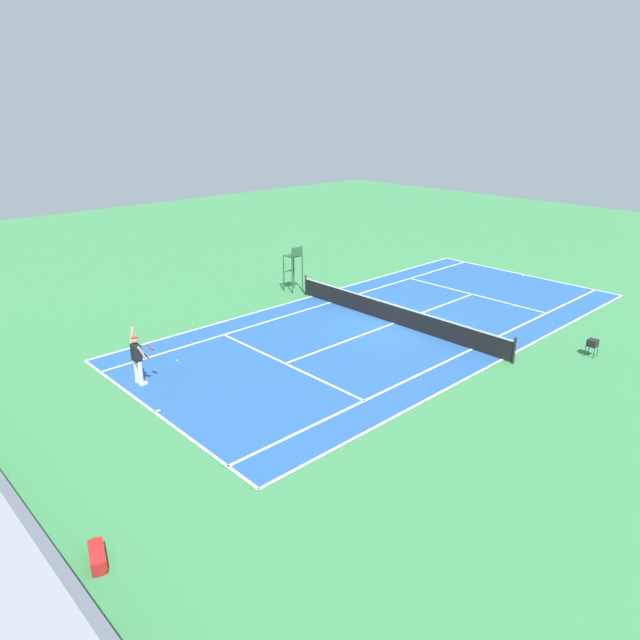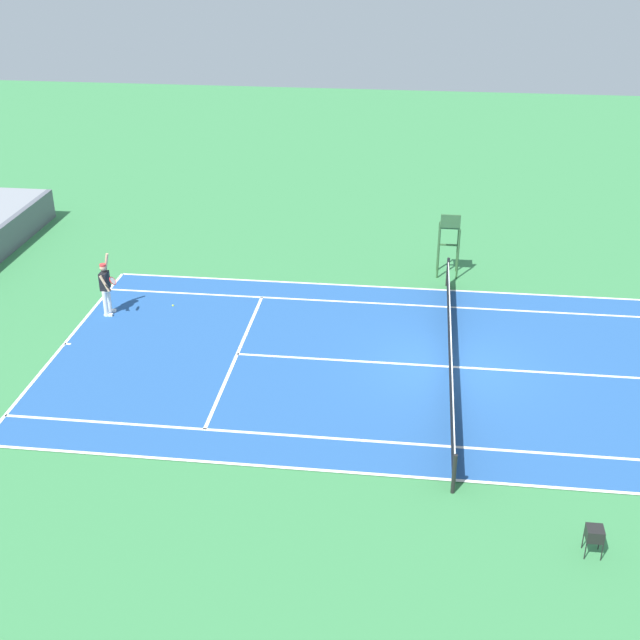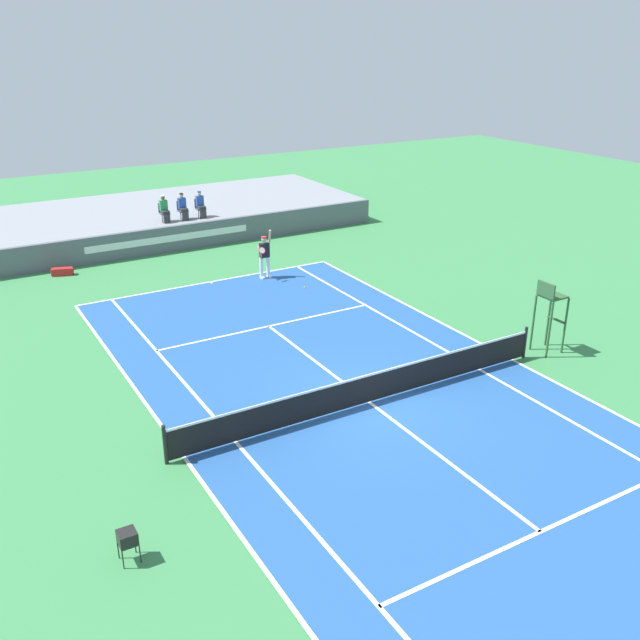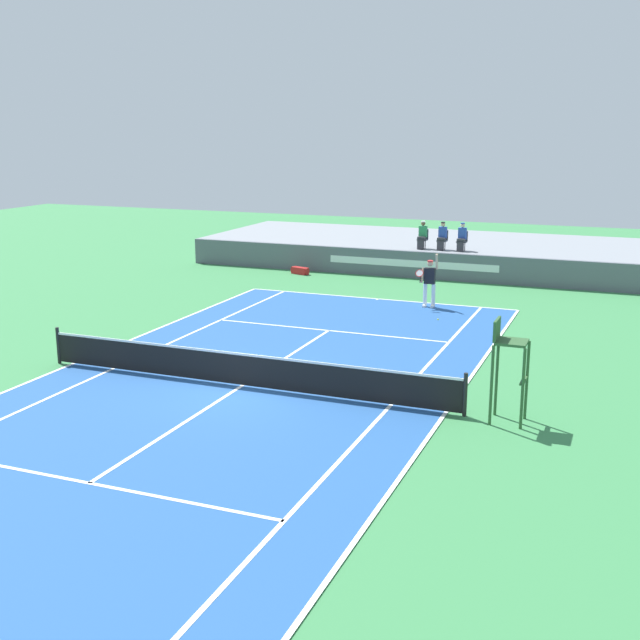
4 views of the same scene
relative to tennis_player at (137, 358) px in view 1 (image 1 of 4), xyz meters
The scene contains 8 objects.
ground_plane 11.50m from the tennis_player, 101.18° to the right, with size 80.00×80.00×0.00m, color #387F47.
court 11.50m from the tennis_player, 101.18° to the right, with size 11.08×23.88×0.03m.
net 11.47m from the tennis_player, 101.18° to the right, with size 11.98×0.10×1.07m.
tennis_player is the anchor object (origin of this frame).
tennis_ball 2.34m from the tennis_player, 66.80° to the right, with size 0.07×0.07×0.07m, color #D1E533.
umpire_chair 12.18m from the tennis_player, 67.49° to the right, with size 0.77×0.77×2.44m.
equipment_bag 8.77m from the tennis_player, 147.32° to the left, with size 0.95×0.58×0.32m.
ball_hopper 17.26m from the tennis_player, 125.03° to the right, with size 0.36×0.36×0.70m.
Camera 1 is at (-15.61, 19.24, 9.21)m, focal length 32.46 mm.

